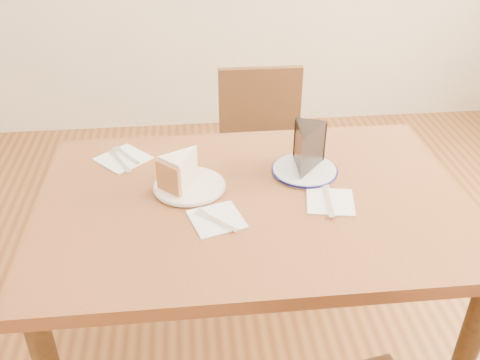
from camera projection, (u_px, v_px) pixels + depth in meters
name	position (u px, v px, depth m)	size (l,w,h in m)	color
table	(252.00, 225.00, 1.56)	(1.20, 0.80, 0.75)	#502915
chair_far	(263.00, 162.00, 2.24)	(0.41, 0.41, 0.83)	#351E10
plate_cream	(190.00, 186.00, 1.54)	(0.20, 0.20, 0.01)	white
plate_navy	(304.00, 170.00, 1.62)	(0.19, 0.19, 0.01)	white
carrot_cake	(184.00, 170.00, 1.53)	(0.08, 0.12, 0.09)	#EFE3C5
chocolate_cake	(306.00, 151.00, 1.58)	(0.09, 0.13, 0.12)	black
napkin_cream	(217.00, 219.00, 1.42)	(0.13, 0.13, 0.00)	white
napkin_navy	(330.00, 202.00, 1.48)	(0.13, 0.13, 0.00)	white
napkin_spare	(123.00, 159.00, 1.69)	(0.14, 0.14, 0.00)	white
fork_cream	(217.00, 221.00, 1.40)	(0.01, 0.14, 0.00)	silver
knife_navy	(328.00, 200.00, 1.49)	(0.02, 0.17, 0.00)	silver
fork_spare	(126.00, 155.00, 1.69)	(0.01, 0.14, 0.00)	silver
knife_spare	(120.00, 161.00, 1.66)	(0.01, 0.16, 0.00)	silver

